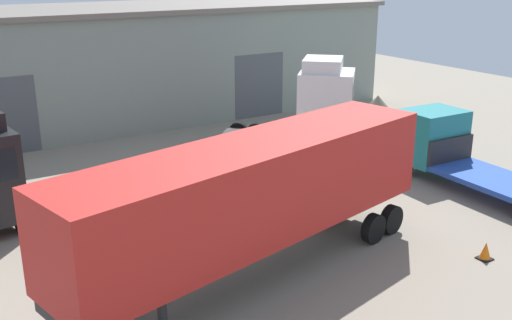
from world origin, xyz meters
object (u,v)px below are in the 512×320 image
at_px(tractor_unit_white, 317,109).
at_px(traffic_cone, 485,251).
at_px(container_trailer_yellow, 256,192).
at_px(flatbed_truck_teal, 455,151).
at_px(gravel_pile, 377,114).

height_order(tractor_unit_white, traffic_cone, tractor_unit_white).
height_order(container_trailer_yellow, flatbed_truck_teal, container_trailer_yellow).
height_order(flatbed_truck_teal, gravel_pile, flatbed_truck_teal).
bearing_deg(gravel_pile, tractor_unit_white, -166.72).
distance_m(container_trailer_yellow, gravel_pile, 16.54).
bearing_deg(container_trailer_yellow, flatbed_truck_teal, 179.57).
xyz_separation_m(tractor_unit_white, traffic_cone, (-2.28, -11.21, -1.82)).
xyz_separation_m(container_trailer_yellow, traffic_cone, (6.29, -2.83, -2.27)).
relative_size(container_trailer_yellow, gravel_pile, 3.49).
height_order(container_trailer_yellow, traffic_cone, container_trailer_yellow).
distance_m(flatbed_truck_teal, gravel_pile, 7.68).
distance_m(tractor_unit_white, traffic_cone, 11.58).
xyz_separation_m(container_trailer_yellow, gravel_pile, (13.43, 9.53, -1.56)).
bearing_deg(container_trailer_yellow, tractor_unit_white, -148.10).
height_order(tractor_unit_white, gravel_pile, tractor_unit_white).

